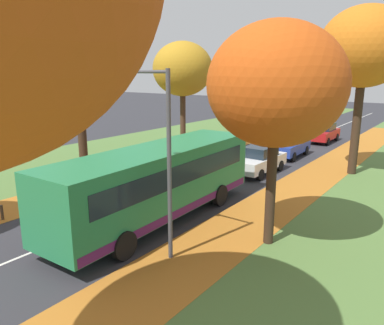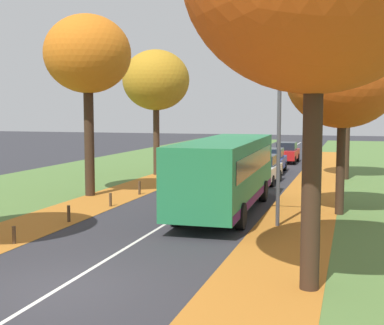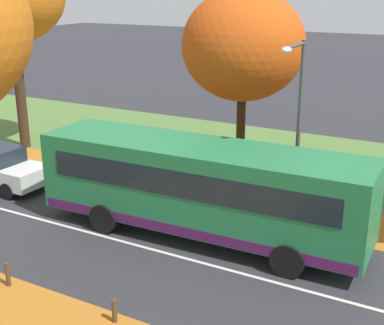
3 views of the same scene
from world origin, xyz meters
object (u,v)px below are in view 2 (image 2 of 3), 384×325
object	(u,v)px
car_red_third_in_line	(287,152)
bollard_sixth	(163,180)
tree_left_mid	(156,81)
bollard_fourth	(110,200)
tree_left_near	(88,55)
tree_right_near	(343,77)
car_white_lead	(262,169)
car_blue_following	(271,160)
streetlamp_right	(270,123)
bus	(226,171)
tree_right_mid	(348,59)
bollard_second	(14,235)
bollard_third	(69,214)
bollard_fifth	(139,188)

from	to	relation	value
car_red_third_in_line	bollard_sixth	bearing A→B (deg)	-108.37
tree_left_mid	bollard_sixth	bearing A→B (deg)	-65.21
tree_left_mid	bollard_fourth	size ratio (longest dim) A/B	13.56
tree_left_near	tree_right_near	xyz separation A→B (m)	(11.84, -1.36, -1.32)
car_white_lead	car_blue_following	size ratio (longest dim) A/B	1.00
streetlamp_right	bus	bearing A→B (deg)	133.64
tree_left_near	tree_right_mid	distance (m)	15.62
car_white_lead	car_red_third_in_line	xyz separation A→B (m)	(-0.12, 12.57, 0.00)
bollard_second	tree_left_mid	bearing A→B (deg)	96.53
bollard_third	bollard_fourth	bearing A→B (deg)	88.61
tree_right_mid	car_blue_following	bearing A→B (deg)	155.42
bollard_fourth	bollard_fifth	bearing A→B (deg)	90.90
car_blue_following	car_red_third_in_line	world-z (taller)	same
tree_left_near	tree_right_near	bearing A→B (deg)	-6.57
bollard_third	streetlamp_right	distance (m)	8.18
tree_left_near	streetlamp_right	world-z (taller)	tree_left_near
streetlamp_right	car_red_third_in_line	xyz separation A→B (m)	(-2.20, 23.80, -2.92)
bollard_fourth	bollard_sixth	world-z (taller)	bollard_sixth
car_blue_following	tree_left_near	bearing A→B (deg)	-119.84
tree_right_near	bollard_fourth	xyz separation A→B (m)	(-9.59, -1.07, -5.18)
tree_left_mid	tree_right_near	size ratio (longest dim) A/B	1.07
bollard_second	tree_left_near	bearing A→B (deg)	103.34
car_white_lead	car_red_third_in_line	bearing A→B (deg)	90.55
tree_right_mid	car_red_third_in_line	bearing A→B (deg)	116.33
bollard_sixth	bus	xyz separation A→B (m)	(5.10, -6.47, 1.40)
bollard_second	streetlamp_right	world-z (taller)	streetlamp_right
tree_left_near	tree_right_near	size ratio (longest dim) A/B	1.16
bollard_fourth	car_white_lead	distance (m)	10.70
tree_right_near	bollard_third	distance (m)	11.85
streetlamp_right	bollard_third	bearing A→B (deg)	-167.67
streetlamp_right	bus	xyz separation A→B (m)	(-2.11, 2.22, -2.04)
streetlamp_right	bus	size ratio (longest dim) A/B	0.57
tree_right_near	bollard_fifth	world-z (taller)	tree_right_near
bollard_sixth	car_white_lead	distance (m)	5.76
bollard_second	bus	xyz separation A→B (m)	(5.11, 7.23, 1.42)
bollard_sixth	car_blue_following	world-z (taller)	car_blue_following
tree_right_mid	bollard_second	size ratio (longest dim) A/B	16.72
tree_left_near	tree_left_mid	xyz separation A→B (m)	(0.11, 8.95, -0.73)
bus	tree_right_near	bearing A→B (deg)	8.72
tree_right_near	bollard_third	size ratio (longest dim) A/B	11.88
tree_left_near	bollard_sixth	distance (m)	8.15
tree_left_near	bollard_second	world-z (taller)	tree_left_near
tree_left_near	bollard_fourth	xyz separation A→B (m)	(2.25, -2.44, -6.50)
tree_left_mid	bus	bearing A→B (deg)	-56.82
tree_left_near	bollard_second	distance (m)	11.55
car_white_lead	bollard_second	bearing A→B (deg)	-107.58
car_blue_following	streetlamp_right	bearing A→B (deg)	-81.95
tree_right_near	car_red_third_in_line	world-z (taller)	tree_right_near
bus	tree_left_mid	bearing A→B (deg)	123.18
car_red_third_in_line	car_white_lead	bearing A→B (deg)	-89.45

